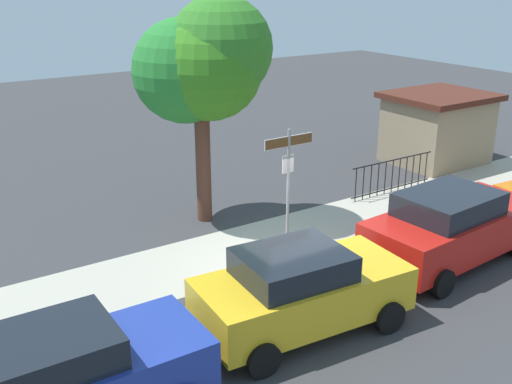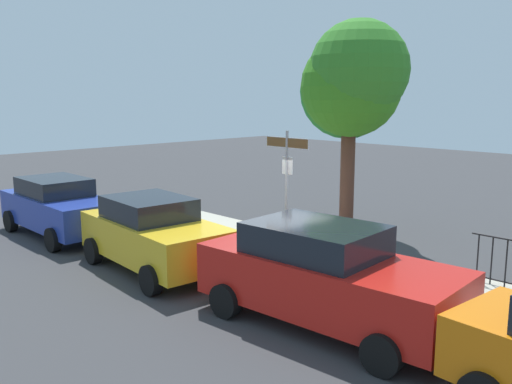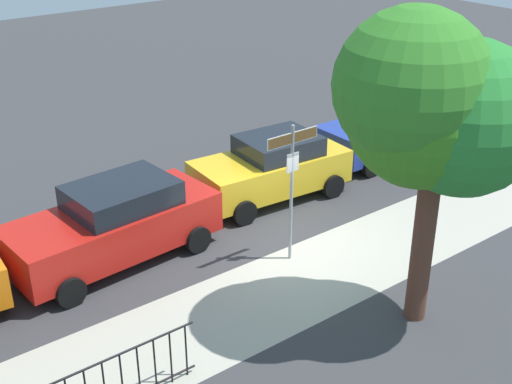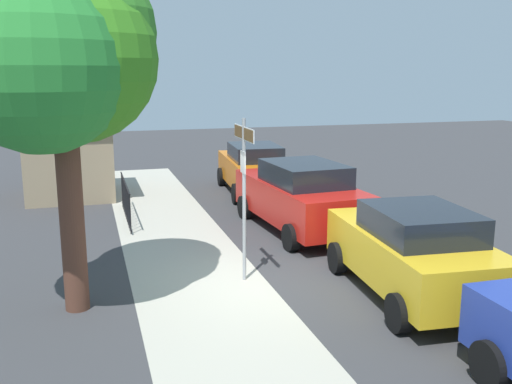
{
  "view_description": "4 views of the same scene",
  "coord_description": "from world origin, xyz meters",
  "px_view_note": "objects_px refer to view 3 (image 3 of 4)",
  "views": [
    {
      "loc": [
        -7.6,
        -10.33,
        6.57
      ],
      "look_at": [
        -0.36,
        0.68,
        1.74
      ],
      "focal_mm": 42.34,
      "sensor_mm": 36.0,
      "label": 1
    },
    {
      "loc": [
        9.21,
        -9.25,
        4.02
      ],
      "look_at": [
        -0.07,
        -0.22,
        1.74
      ],
      "focal_mm": 38.59,
      "sensor_mm": 36.0,
      "label": 2
    },
    {
      "loc": [
        9.0,
        10.37,
        8.0
      ],
      "look_at": [
        1.11,
        0.13,
        1.78
      ],
      "focal_mm": 47.48,
      "sensor_mm": 36.0,
      "label": 3
    },
    {
      "loc": [
        -10.1,
        3.26,
        4.08
      ],
      "look_at": [
        0.91,
        -0.0,
        1.64
      ],
      "focal_mm": 40.44,
      "sensor_mm": 36.0,
      "label": 4
    }
  ],
  "objects_px": {
    "car_yellow": "(272,167)",
    "car_red": "(115,223)",
    "shade_tree": "(434,106)",
    "car_blue": "(387,129)",
    "street_sign": "(292,168)"
  },
  "relations": [
    {
      "from": "car_yellow",
      "to": "car_red",
      "type": "distance_m",
      "value": 4.77
    },
    {
      "from": "shade_tree",
      "to": "car_blue",
      "type": "bearing_deg",
      "value": -134.2
    },
    {
      "from": "street_sign",
      "to": "car_red",
      "type": "height_order",
      "value": "street_sign"
    },
    {
      "from": "shade_tree",
      "to": "car_blue",
      "type": "xyz_separation_m",
      "value": [
        -5.85,
        -6.01,
        -3.48
      ]
    },
    {
      "from": "car_blue",
      "to": "street_sign",
      "type": "bearing_deg",
      "value": 25.31
    },
    {
      "from": "shade_tree",
      "to": "car_red",
      "type": "xyz_separation_m",
      "value": [
        3.53,
        -5.47,
        -3.42
      ]
    },
    {
      "from": "car_red",
      "to": "car_blue",
      "type": "bearing_deg",
      "value": 179.21
    },
    {
      "from": "car_blue",
      "to": "car_yellow",
      "type": "height_order",
      "value": "car_yellow"
    },
    {
      "from": "car_blue",
      "to": "car_red",
      "type": "distance_m",
      "value": 9.39
    },
    {
      "from": "car_blue",
      "to": "car_yellow",
      "type": "relative_size",
      "value": 1.04
    },
    {
      "from": "car_yellow",
      "to": "car_red",
      "type": "height_order",
      "value": "car_red"
    },
    {
      "from": "street_sign",
      "to": "car_blue",
      "type": "xyz_separation_m",
      "value": [
        -6.28,
        -2.89,
        -1.37
      ]
    },
    {
      "from": "car_blue",
      "to": "car_red",
      "type": "height_order",
      "value": "car_red"
    },
    {
      "from": "shade_tree",
      "to": "car_yellow",
      "type": "relative_size",
      "value": 1.43
    },
    {
      "from": "car_yellow",
      "to": "shade_tree",
      "type": "bearing_deg",
      "value": 82.44
    }
  ]
}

